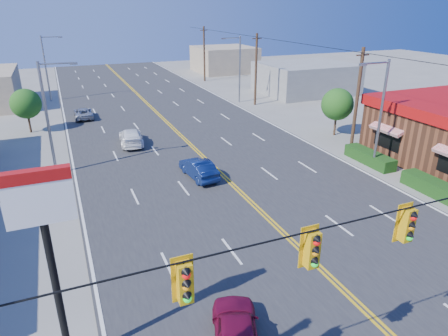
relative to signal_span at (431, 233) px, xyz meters
name	(u,v)px	position (x,y,z in m)	size (l,w,h in m)	color
road	(208,162)	(0.12, 20.00, -4.86)	(20.00, 120.00, 0.06)	#2D2D30
signal_span	(431,233)	(0.00, 0.00, 0.00)	(24.32, 0.34, 9.00)	#47301E
pizza_hut_sign	(46,234)	(-10.88, 4.00, 0.30)	(1.90, 0.30, 6.85)	black
streetlight_se	(379,110)	(10.91, 14.00, -0.37)	(2.55, 0.25, 8.00)	gray
streetlight_ne	(238,66)	(10.91, 38.00, -0.37)	(2.55, 0.25, 8.00)	gray
streetlight_sw	(50,113)	(-10.67, 22.00, -0.37)	(2.55, 0.25, 8.00)	gray
streetlight_nw	(47,65)	(-10.67, 48.00, -0.37)	(2.55, 0.25, 8.00)	gray
utility_pole_near	(357,101)	(12.32, 18.00, -0.69)	(0.28, 0.28, 8.40)	#47301E
utility_pole_mid	(256,70)	(12.32, 36.00, -0.69)	(0.28, 0.28, 8.40)	#47301E
utility_pole_far	(204,54)	(12.32, 54.00, -0.69)	(0.28, 0.28, 8.40)	#47301E
tree_kfc_rear	(337,104)	(13.62, 22.00, -1.95)	(2.94, 2.94, 4.41)	#47301E
tree_west	(26,104)	(-12.88, 34.00, -2.09)	(2.80, 2.80, 4.20)	#47301E
bld_east_mid	(305,78)	(22.12, 40.00, -2.89)	(12.00, 10.00, 4.00)	gray
bld_east_far	(224,59)	(19.12, 62.00, -2.69)	(10.00, 10.00, 4.40)	tan
car_magenta	(236,335)	(-5.43, 2.39, -4.19)	(1.65, 4.10, 1.40)	maroon
car_blue	(199,169)	(-1.57, 17.35, -4.22)	(1.41, 4.05, 1.33)	#0D1D4E
car_white	(131,137)	(-4.61, 26.52, -4.21)	(1.88, 4.63, 1.34)	white
car_silver	(83,114)	(-7.73, 37.24, -4.32)	(1.86, 4.04, 1.12)	#AEAEB3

